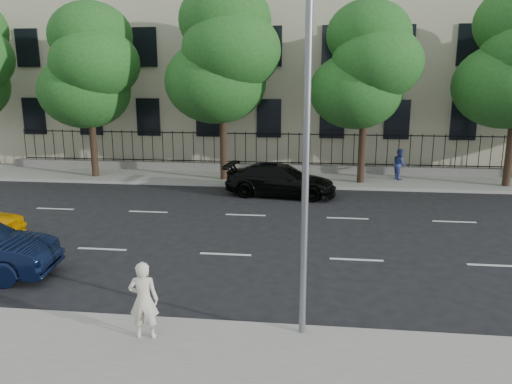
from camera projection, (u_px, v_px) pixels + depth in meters
ground at (209, 287)px, 13.04m from camera, size 120.00×120.00×0.00m
near_sidewalk at (163, 373)px, 9.16m from camera, size 60.00×4.00×0.15m
far_sidewalk at (264, 178)px, 26.56m from camera, size 60.00×4.00×0.15m
lane_markings at (237, 232)px, 17.63m from camera, size 49.60×4.62×0.01m
masonry_building at (278, 20)px, 33.18m from camera, size 34.60×12.11×18.50m
iron_fence at (267, 162)px, 28.07m from camera, size 30.00×0.50×2.20m
street_light at (308, 89)px, 9.87m from camera, size 0.25×3.32×8.05m
tree_b at (90, 67)px, 25.66m from camera, size 5.53×5.12×8.97m
tree_c at (223, 55)px, 24.73m from camera, size 5.89×5.50×9.80m
tree_d at (366, 66)px, 24.05m from camera, size 5.34×4.94×8.84m
black_sedan at (281, 180)px, 22.86m from camera, size 5.29×2.71×1.47m
woman_near at (144, 300)px, 10.10m from camera, size 0.64×0.46×1.64m
pedestrian_far at (400, 164)px, 25.77m from camera, size 0.74×0.88×1.59m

